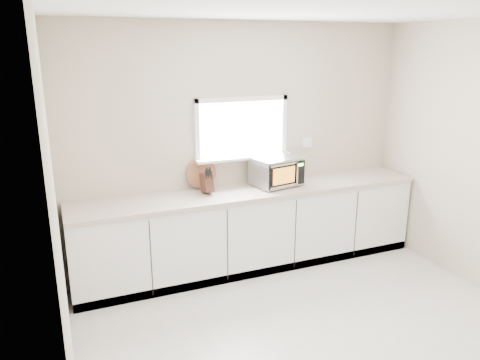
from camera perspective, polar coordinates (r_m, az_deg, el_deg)
ground at (r=4.20m, az=11.26°, el=-19.75°), size 4.00×4.00×0.00m
back_wall at (r=5.29m, az=0.15°, el=4.35°), size 4.00×0.17×2.70m
cabinets at (r=5.30m, az=1.37°, el=-6.08°), size 3.92×0.60×0.88m
countertop at (r=5.14m, az=1.45°, el=-1.37°), size 3.92×0.64×0.04m
microwave at (r=5.25m, az=4.48°, el=1.13°), size 0.57×0.48×0.33m
knife_block at (r=4.97m, az=-4.06°, el=-0.23°), size 0.11×0.21×0.30m
cutting_board at (r=5.14m, az=-4.73°, el=0.79°), size 0.34×0.08×0.34m
coffee_grinder at (r=5.41m, az=5.45°, el=0.95°), size 0.15×0.15×0.23m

